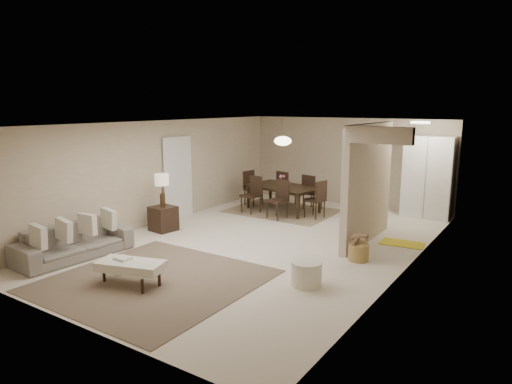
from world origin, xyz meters
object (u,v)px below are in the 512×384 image
Objects in this scene: dining_table at (282,199)px; sofa at (74,242)px; side_table at (163,219)px; round_pouf at (306,274)px; ottoman_bench at (131,266)px; pantry_cabinet at (428,177)px; wicker_basket at (359,252)px.

sofa is at bearing -92.78° from dining_table.
side_table reaches higher than round_pouf.
sofa is 2.31m from side_table.
side_table reaches higher than ottoman_bench.
pantry_cabinet reaches higher than ottoman_bench.
round_pouf is at bearing -69.91° from sofa.
ottoman_bench is 5.85m from dining_table.
ottoman_bench is at bearing -111.57° from pantry_cabinet.
ottoman_bench is 3.21m from side_table.
sofa is at bearing -91.24° from side_table.
wicker_basket is at bearing 32.75° from ottoman_bench.
side_table is 3.46m from dining_table.
ottoman_bench is at bearing -130.28° from wicker_basket.
sofa is 3.78× the size of side_table.
dining_table is at bearing -156.91° from pantry_cabinet.
pantry_cabinet is 6.71m from side_table.
ottoman_bench is (-2.88, -7.29, -0.74)m from pantry_cabinet.
sofa is 5.68m from dining_table.
sofa is at bearing -148.21° from wicker_basket.
pantry_cabinet is at bearing 86.93° from wicker_basket.
pantry_cabinet is 7.87m from ottoman_bench.
ottoman_bench is at bearing -73.45° from dining_table.
side_table is at bearing 2.89° from sofa.
side_table is (-4.75, -4.67, -0.77)m from pantry_cabinet.
sofa reaches higher than wicker_basket.
dining_table is (-3.22, 2.68, 0.19)m from wicker_basket.
ottoman_bench is 2.85m from round_pouf.
round_pouf reaches higher than ottoman_bench.
ottoman_bench reaches higher than wicker_basket.
round_pouf is 1.36× the size of wicker_basket.
round_pouf is (-0.49, -5.75, -0.85)m from pantry_cabinet.
sofa is at bearing -164.03° from round_pouf.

